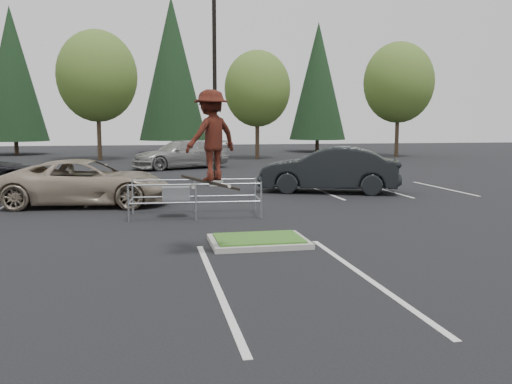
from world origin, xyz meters
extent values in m
plane|color=black|center=(0.00, 0.00, 0.00)|extent=(120.00, 120.00, 0.00)
cube|color=#99988E|center=(0.00, 0.00, 0.06)|extent=(2.20, 1.60, 0.12)
cube|color=#2F6821|center=(0.00, 0.00, 0.13)|extent=(1.95, 1.35, 0.05)
cube|color=silver|center=(-4.50, 9.00, 0.00)|extent=(0.12, 5.20, 0.01)
cube|color=silver|center=(-7.20, 9.00, 0.00)|extent=(0.12, 5.20, 0.01)
cube|color=silver|center=(4.50, 9.00, 0.00)|extent=(0.12, 5.20, 0.01)
cube|color=silver|center=(7.20, 9.00, 0.00)|extent=(0.12, 5.20, 0.01)
cube|color=silver|center=(9.90, 9.00, 0.00)|extent=(0.12, 5.20, 0.01)
cube|color=silver|center=(-1.35, -3.00, 0.00)|extent=(0.12, 6.00, 0.01)
cube|color=silver|center=(1.35, -3.00, 0.00)|extent=(0.12, 6.00, 0.01)
cube|color=#99988E|center=(0.50, 12.00, 0.15)|extent=(0.60, 0.60, 0.30)
cylinder|color=black|center=(0.50, 12.00, 5.00)|extent=(0.18, 0.18, 10.00)
cylinder|color=#38281C|center=(-6.00, 30.50, 1.75)|extent=(0.32, 0.32, 3.50)
ellipsoid|color=#396525|center=(-6.00, 30.50, 6.26)|extent=(5.89, 5.89, 6.77)
sphere|color=#396525|center=(-5.40, 30.20, 5.52)|extent=(3.68, 3.68, 3.68)
sphere|color=#396525|center=(-6.50, 30.90, 5.70)|extent=(4.05, 4.05, 4.05)
cylinder|color=#38281C|center=(6.00, 29.80, 1.52)|extent=(0.32, 0.32, 3.04)
ellipsoid|color=#396525|center=(6.00, 29.80, 5.44)|extent=(5.12, 5.12, 5.89)
sphere|color=#396525|center=(6.60, 29.50, 4.80)|extent=(3.20, 3.20, 3.20)
sphere|color=#396525|center=(5.50, 30.20, 4.96)|extent=(3.52, 3.52, 3.52)
cylinder|color=#38281C|center=(18.00, 30.30, 1.71)|extent=(0.32, 0.32, 3.42)
ellipsoid|color=#396525|center=(18.00, 30.30, 6.12)|extent=(5.76, 5.76, 6.62)
sphere|color=#396525|center=(18.60, 30.00, 5.40)|extent=(3.60, 3.60, 3.60)
sphere|color=#396525|center=(17.50, 30.70, 5.58)|extent=(3.96, 3.96, 3.96)
cylinder|color=#38281C|center=(-14.00, 40.00, 0.60)|extent=(0.36, 0.36, 1.20)
cone|color=black|center=(-14.00, 40.00, 7.10)|extent=(5.72, 5.72, 11.80)
cylinder|color=#38281C|center=(0.00, 40.50, 0.60)|extent=(0.36, 0.36, 1.20)
cone|color=black|center=(0.00, 40.50, 7.85)|extent=(6.38, 6.38, 13.30)
cylinder|color=#38281C|center=(14.00, 39.50, 0.60)|extent=(0.36, 0.36, 1.20)
cone|color=black|center=(14.00, 39.50, 6.85)|extent=(5.50, 5.50, 11.30)
cylinder|color=#96999E|center=(-3.01, 3.46, 0.54)|extent=(0.06, 0.06, 1.08)
cylinder|color=#96999E|center=(-2.93, 4.77, 0.54)|extent=(0.06, 0.06, 1.08)
cylinder|color=#96999E|center=(-1.14, 3.34, 0.54)|extent=(0.06, 0.06, 1.08)
cylinder|color=#96999E|center=(-1.05, 4.66, 0.54)|extent=(0.06, 0.06, 1.08)
cylinder|color=#96999E|center=(0.74, 3.23, 0.54)|extent=(0.06, 0.06, 1.08)
cylinder|color=#96999E|center=(0.82, 4.54, 0.54)|extent=(0.06, 0.06, 1.08)
cylinder|color=#96999E|center=(-1.14, 3.34, 0.52)|extent=(3.75, 0.28, 0.05)
cylinder|color=#96999E|center=(-1.14, 3.34, 1.03)|extent=(3.75, 0.28, 0.05)
cylinder|color=#96999E|center=(-1.05, 4.66, 0.52)|extent=(3.75, 0.28, 0.05)
cylinder|color=#96999E|center=(-1.05, 4.66, 1.03)|extent=(3.75, 0.28, 0.05)
cube|color=#96999E|center=(-1.66, 4.04, 0.68)|extent=(0.83, 0.54, 0.45)
cube|color=black|center=(-1.20, -1.00, 1.55)|extent=(1.19, 0.44, 0.34)
cylinder|color=beige|center=(-1.56, -1.12, 1.48)|extent=(0.07, 0.04, 0.07)
cylinder|color=beige|center=(-1.56, -0.88, 1.48)|extent=(0.07, 0.04, 0.07)
cylinder|color=beige|center=(-0.84, -1.12, 1.48)|extent=(0.07, 0.04, 0.07)
cylinder|color=beige|center=(-0.84, -0.88, 1.48)|extent=(0.07, 0.04, 0.07)
imported|color=maroon|center=(-1.20, -1.00, 2.51)|extent=(1.36, 1.19, 1.82)
imported|color=gray|center=(-4.50, 7.00, 0.78)|extent=(5.88, 3.27, 1.56)
imported|color=black|center=(4.68, 8.73, 0.91)|extent=(5.85, 3.79, 1.82)
imported|color=gray|center=(-0.35, 21.69, 0.88)|extent=(6.51, 4.59, 1.75)
camera|label=1|loc=(-2.44, -11.92, 2.74)|focal=38.00mm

